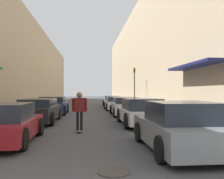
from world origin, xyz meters
TOP-DOWN VIEW (x-y plane):
  - ground at (0.00, 21.96)m, footprint 120.77×120.77m
  - curb_strip_left at (-4.58, 27.45)m, footprint 1.80×54.90m
  - curb_strip_right at (4.58, 27.45)m, footprint 1.80×54.90m
  - building_row_left at (-7.48, 27.44)m, footprint 4.90×54.90m
  - building_row_right at (7.48, 27.44)m, footprint 4.90×54.90m
  - parked_car_left_0 at (-2.73, 6.45)m, footprint 2.08×4.02m
  - parked_car_left_1 at (-2.58, 11.72)m, footprint 1.91×4.64m
  - parked_car_left_2 at (-2.53, 16.63)m, footprint 2.03×3.97m
  - parked_car_right_0 at (2.62, 4.89)m, footprint 2.05×4.03m
  - parked_car_right_1 at (2.61, 10.19)m, footprint 1.99×4.19m
  - parked_car_right_2 at (2.56, 15.14)m, footprint 1.88×4.21m
  - parked_car_right_3 at (2.54, 20.45)m, footprint 2.05×4.79m
  - parked_car_right_4 at (2.71, 26.35)m, footprint 1.94×4.82m
  - skateboarder at (-0.33, 8.41)m, footprint 0.63×0.78m
  - manhole_cover at (0.55, 3.20)m, footprint 0.70×0.70m
  - traffic_light at (4.30, 20.98)m, footprint 0.16×0.22m

SIDE VIEW (x-z plane):
  - ground at x=0.00m, z-range 0.00..0.00m
  - manhole_cover at x=0.55m, z-range 0.00..0.02m
  - curb_strip_left at x=-4.58m, z-range 0.00..0.12m
  - curb_strip_right at x=4.58m, z-range 0.00..0.12m
  - parked_car_right_4 at x=2.71m, z-range -0.01..1.15m
  - parked_car_right_3 at x=2.54m, z-range -0.01..1.18m
  - parked_car_left_0 at x=-2.73m, z-range -0.02..1.25m
  - parked_car_right_2 at x=2.56m, z-range -0.01..1.25m
  - parked_car_left_2 at x=-2.53m, z-range -0.01..1.26m
  - parked_car_left_1 at x=-2.58m, z-range -0.01..1.27m
  - parked_car_right_1 at x=2.61m, z-range -0.02..1.30m
  - parked_car_right_0 at x=2.62m, z-range -0.03..1.34m
  - skateboarder at x=-0.33m, z-range 0.19..1.82m
  - traffic_light at x=4.30m, z-range 0.54..4.29m
  - building_row_left at x=-7.48m, z-range 0.00..9.18m
  - building_row_right at x=7.48m, z-range 0.00..11.67m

